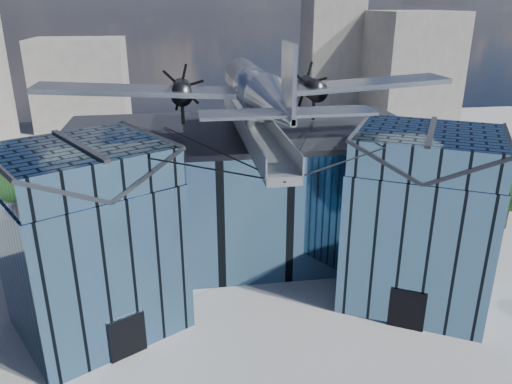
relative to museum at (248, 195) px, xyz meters
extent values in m
plane|color=gray|center=(0.00, -5.82, -5.54)|extent=(120.00, 120.00, 0.00)
cube|color=teal|center=(0.00, 3.18, -0.79)|extent=(28.00, 14.00, 9.50)
cube|color=#292B31|center=(0.00, 3.18, 4.16)|extent=(28.00, 14.00, 0.40)
cube|color=teal|center=(-10.50, -6.82, -0.79)|extent=(11.79, 11.43, 9.50)
cube|color=teal|center=(-10.50, -6.82, 5.06)|extent=(11.56, 11.20, 2.20)
cube|color=#292B31|center=(-12.45, -7.94, 5.06)|extent=(7.98, 9.23, 2.40)
cube|color=#292B31|center=(-8.55, -5.69, 5.06)|extent=(7.98, 9.23, 2.40)
cube|color=#292B31|center=(-10.50, -6.82, 6.21)|extent=(4.30, 7.10, 0.18)
cube|color=black|center=(-8.48, -10.33, -4.24)|extent=(2.03, 1.32, 2.60)
cube|color=black|center=(-6.60, -4.57, -0.79)|extent=(0.34, 0.34, 9.50)
cube|color=teal|center=(10.50, -6.82, -0.79)|extent=(11.79, 11.43, 9.50)
cube|color=teal|center=(10.50, -6.82, 5.06)|extent=(11.56, 11.20, 2.20)
cube|color=#292B31|center=(8.55, -5.69, 5.06)|extent=(7.98, 9.23, 2.40)
cube|color=#292B31|center=(12.45, -7.94, 5.06)|extent=(7.98, 9.23, 2.40)
cube|color=#292B31|center=(10.50, -6.82, 6.21)|extent=(4.30, 7.10, 0.18)
cube|color=black|center=(8.48, -10.33, -4.24)|extent=(2.03, 1.32, 2.60)
cube|color=black|center=(6.60, -4.57, -0.79)|extent=(0.34, 0.34, 9.50)
cube|color=gray|center=(0.00, -2.32, 5.56)|extent=(1.80, 21.00, 0.50)
cube|color=gray|center=(-0.90, -2.32, 6.21)|extent=(0.08, 21.00, 1.10)
cube|color=gray|center=(0.90, -2.32, 6.21)|extent=(0.08, 21.00, 1.10)
cylinder|color=gray|center=(0.00, 7.18, 4.89)|extent=(0.44, 0.44, 1.35)
cylinder|color=gray|center=(0.00, 1.18, 4.89)|extent=(0.44, 0.44, 1.35)
cylinder|color=gray|center=(0.00, -2.82, 4.89)|extent=(0.44, 0.44, 1.35)
cylinder|color=gray|center=(0.00, -1.82, 6.51)|extent=(0.70, 0.70, 1.40)
cylinder|color=black|center=(-5.25, -9.82, 5.86)|extent=(10.55, 6.08, 0.69)
cylinder|color=black|center=(5.25, -9.82, 5.86)|extent=(10.55, 6.08, 0.69)
cylinder|color=black|center=(-3.00, -4.32, 5.01)|extent=(6.09, 17.04, 1.19)
cylinder|color=black|center=(3.00, -4.32, 5.01)|extent=(6.09, 17.04, 1.19)
cylinder|color=#AFB6BD|center=(0.00, -1.82, 8.46)|extent=(2.50, 11.00, 2.50)
sphere|color=#AFB6BD|center=(0.00, 3.68, 8.46)|extent=(2.50, 2.50, 2.50)
cube|color=black|center=(0.00, 2.68, 9.15)|extent=(1.60, 1.40, 0.50)
cone|color=#AFB6BD|center=(0.00, -10.82, 8.76)|extent=(2.50, 7.00, 2.50)
cube|color=#AFB6BD|center=(0.00, -13.12, 10.36)|extent=(0.18, 2.40, 3.40)
cube|color=#AFB6BD|center=(0.00, -13.02, 8.96)|extent=(8.00, 1.80, 0.14)
cube|color=#AFB6BD|center=(-7.00, -0.82, 8.16)|extent=(14.00, 3.20, 1.08)
cylinder|color=black|center=(-4.60, -0.22, 7.91)|extent=(1.44, 3.20, 1.44)
cone|color=black|center=(-4.60, 1.58, 7.91)|extent=(0.70, 0.70, 0.70)
cube|color=black|center=(-4.60, 1.73, 7.91)|extent=(1.05, 0.06, 3.33)
cube|color=black|center=(-4.60, 1.73, 7.91)|extent=(2.53, 0.06, 2.53)
cube|color=black|center=(-4.60, 1.73, 7.91)|extent=(3.33, 0.06, 1.05)
cylinder|color=black|center=(-4.60, -0.82, 6.69)|extent=(0.24, 0.24, 1.75)
cube|color=#AFB6BD|center=(7.00, -0.82, 8.16)|extent=(14.00, 3.20, 1.08)
cylinder|color=black|center=(4.60, -0.22, 7.91)|extent=(1.44, 3.20, 1.44)
cone|color=black|center=(4.60, 1.58, 7.91)|extent=(0.70, 0.70, 0.70)
cube|color=black|center=(4.60, 1.73, 7.91)|extent=(1.05, 0.06, 3.33)
cube|color=black|center=(4.60, 1.73, 7.91)|extent=(2.53, 0.06, 2.53)
cube|color=black|center=(4.60, 1.73, 7.91)|extent=(3.33, 0.06, 1.05)
cylinder|color=black|center=(4.60, -0.82, 6.69)|extent=(0.24, 0.24, 1.75)
cube|color=gray|center=(32.00, 42.18, 3.46)|extent=(12.00, 14.00, 18.00)
cube|color=gray|center=(-20.00, 49.18, 1.46)|extent=(14.00, 10.00, 14.00)
cube|color=gray|center=(22.00, 52.18, 7.46)|extent=(9.00, 9.00, 26.00)
cylinder|color=#382416|center=(23.78, 2.30, -4.34)|extent=(0.41, 0.41, 2.39)
sphere|color=#244B1A|center=(23.78, 2.30, -2.21)|extent=(3.91, 3.91, 3.12)
camera|label=1|loc=(-4.85, -34.88, 13.63)|focal=35.00mm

